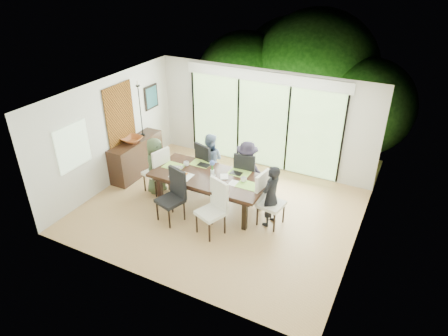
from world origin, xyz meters
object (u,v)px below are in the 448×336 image
at_px(person_right_end, 271,196).
at_px(cup_a, 186,164).
at_px(cup_c, 244,180).
at_px(chair_far_right, 247,173).
at_px(bowl, 132,140).
at_px(chair_right_end, 271,200).
at_px(vase, 212,172).
at_px(sideboard, 137,157).
at_px(person_far_right, 247,169).
at_px(cup_b, 213,177).
at_px(chair_far_left, 210,164).
at_px(laptop, 175,168).
at_px(table_top, 209,177).
at_px(chair_near_left, 170,197).
at_px(person_left_end, 156,166).
at_px(chair_near_right, 210,209).
at_px(chair_left_end, 155,169).
at_px(person_far_left, 210,160).

relative_size(person_right_end, cup_a, 10.40).
bearing_deg(cup_c, chair_far_right, 108.43).
bearing_deg(bowl, chair_right_end, -5.87).
height_order(vase, sideboard, same).
bearing_deg(vase, person_far_right, 57.34).
relative_size(person_right_end, vase, 10.75).
height_order(chair_right_end, cup_b, chair_right_end).
relative_size(chair_far_left, laptop, 3.33).
bearing_deg(table_top, chair_near_left, -119.89).
xyz_separation_m(chair_right_end, cup_c, (-0.70, 0.10, 0.27)).
xyz_separation_m(chair_near_left, cup_c, (1.30, 0.97, 0.27)).
bearing_deg(chair_far_left, laptop, 85.98).
height_order(person_left_end, person_right_end, same).
bearing_deg(chair_near_right, chair_near_left, -158.81).
bearing_deg(table_top, chair_left_end, 180.00).
relative_size(chair_right_end, sideboard, 0.71).
height_order(chair_left_end, vase, chair_left_end).
bearing_deg(person_far_left, cup_a, 60.32).
bearing_deg(cup_c, table_top, -172.87).
height_order(chair_near_right, person_far_right, person_far_right).
bearing_deg(chair_far_right, table_top, 50.42).
bearing_deg(vase, cup_a, 172.41).
xyz_separation_m(chair_left_end, person_right_end, (2.98, 0.00, 0.10)).
bearing_deg(chair_near_left, chair_far_left, 105.63).
distance_m(chair_far_left, cup_b, 1.16).
bearing_deg(person_far_right, chair_far_left, -7.33).
height_order(table_top, cup_a, cup_a).
xyz_separation_m(cup_a, cup_b, (0.85, -0.25, -0.00)).
bearing_deg(chair_far_right, person_left_end, 16.04).
bearing_deg(person_left_end, cup_a, -87.16).
xyz_separation_m(chair_far_left, laptop, (-0.40, -0.95, 0.23)).
distance_m(chair_right_end, person_left_end, 2.98).
distance_m(chair_near_left, sideboard, 2.42).
bearing_deg(chair_near_right, cup_a, 160.82).
height_order(table_top, person_left_end, person_left_end).
bearing_deg(chair_near_right, cup_c, 94.00).
xyz_separation_m(table_top, cup_a, (-0.70, 0.15, 0.09)).
bearing_deg(laptop, sideboard, 136.33).
height_order(chair_far_left, sideboard, chair_far_left).
distance_m(table_top, person_far_right, 1.00).
distance_m(chair_near_left, person_left_end, 1.31).
bearing_deg(chair_near_left, person_far_right, 75.59).
distance_m(cup_b, cup_c, 0.68).
relative_size(cup_a, cup_b, 1.24).
xyz_separation_m(chair_left_end, chair_far_left, (1.05, 0.85, 0.00)).
xyz_separation_m(chair_left_end, cup_c, (2.30, 0.10, 0.27)).
bearing_deg(person_right_end, laptop, -73.67).
height_order(chair_right_end, sideboard, chair_right_end).
xyz_separation_m(vase, cup_b, (0.10, -0.15, -0.02)).
distance_m(chair_near_left, person_right_end, 2.17).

